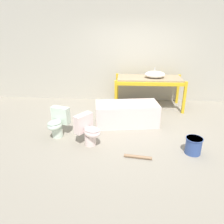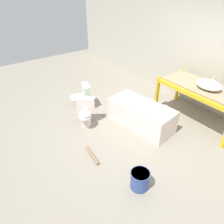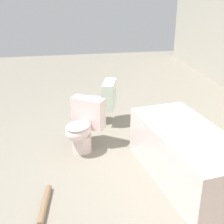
{
  "view_description": "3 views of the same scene",
  "coord_description": "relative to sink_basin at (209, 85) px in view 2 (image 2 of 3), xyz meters",
  "views": [
    {
      "loc": [
        -0.12,
        -4.68,
        2.33
      ],
      "look_at": [
        -0.39,
        -0.55,
        0.61
      ],
      "focal_mm": 35.0,
      "sensor_mm": 36.0,
      "label": 1
    },
    {
      "loc": [
        2.82,
        -2.79,
        2.96
      ],
      "look_at": [
        -0.27,
        -0.5,
        0.51
      ],
      "focal_mm": 35.0,
      "sensor_mm": 36.0,
      "label": 2
    },
    {
      "loc": [
        2.48,
        -1.06,
        1.94
      ],
      "look_at": [
        -0.44,
        -0.54,
        0.65
      ],
      "focal_mm": 50.0,
      "sensor_mm": 36.0,
      "label": 3
    }
  ],
  "objects": [
    {
      "name": "warehouse_wall_rear",
      "position": [
        -0.67,
        0.71,
        0.62
      ],
      "size": [
        10.8,
        0.08,
        3.2
      ],
      "color": "#B2AD9E",
      "rests_on": "ground_plane"
    },
    {
      "name": "loose_pipe",
      "position": [
        -0.54,
        -2.61,
        -0.95
      ],
      "size": [
        0.52,
        0.13,
        0.06
      ],
      "color": "#8C6B4C",
      "rests_on": "ground_plane"
    },
    {
      "name": "ground_plane",
      "position": [
        -0.67,
        -1.34,
        -0.98
      ],
      "size": [
        12.0,
        12.0,
        0.0
      ],
      "primitive_type": "plane",
      "color": "gray"
    },
    {
      "name": "shelving_rack",
      "position": [
        -0.14,
        0.04,
        -0.21
      ],
      "size": [
        1.91,
        0.89,
        0.88
      ],
      "color": "gold",
      "rests_on": "ground_plane"
    },
    {
      "name": "bathtub_main",
      "position": [
        -0.76,
        -1.17,
        -0.67
      ],
      "size": [
        1.56,
        0.87,
        0.54
      ],
      "rotation": [
        0.0,
        0.0,
        0.15
      ],
      "color": "silver",
      "rests_on": "ground_plane"
    },
    {
      "name": "toilet_far",
      "position": [
        -2.24,
        -1.85,
        -0.66
      ],
      "size": [
        0.48,
        0.57,
        0.62
      ],
      "rotation": [
        0.0,
        0.0,
        -0.31
      ],
      "color": "silver",
      "rests_on": "ground_plane"
    },
    {
      "name": "sink_basin",
      "position": [
        0.0,
        0.0,
        0.0
      ],
      "size": [
        0.55,
        0.42,
        0.27
      ],
      "color": "white",
      "rests_on": "shelving_rack"
    },
    {
      "name": "bucket_white",
      "position": [
        0.51,
        -2.37,
        -0.81
      ],
      "size": [
        0.32,
        0.32,
        0.32
      ],
      "color": "#334C8C",
      "rests_on": "ground_plane"
    },
    {
      "name": "toilet_near",
      "position": [
        -1.52,
        -2.16,
        -0.66
      ],
      "size": [
        0.6,
        0.57,
        0.62
      ],
      "rotation": [
        0.0,
        0.0,
        0.94
      ],
      "color": "silver",
      "rests_on": "ground_plane"
    }
  ]
}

